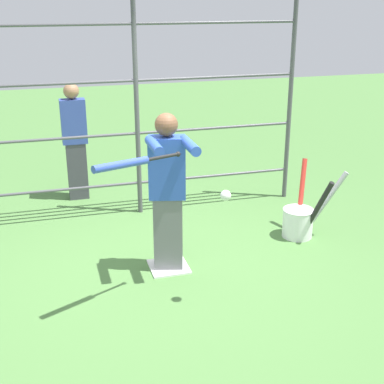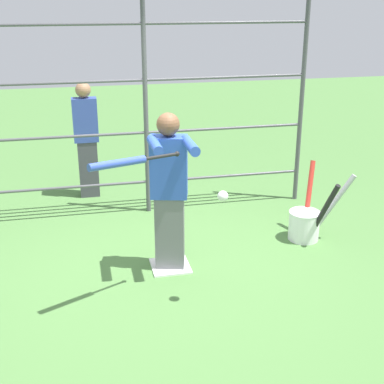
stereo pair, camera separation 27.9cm
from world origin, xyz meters
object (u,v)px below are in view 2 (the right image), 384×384
softball_in_flight (223,196)px  bystander_behind_fence (86,139)px  batter (169,188)px  bat_bucket (307,222)px  baseball_bat_swinging (125,162)px

softball_in_flight → bystander_behind_fence: bystander_behind_fence is taller
batter → bat_bucket: size_ratio=1.91×
baseball_bat_swinging → softball_in_flight: bearing=171.1°
batter → softball_in_flight: 0.89m
softball_in_flight → bat_bucket: (-1.36, -1.16, -0.87)m
bat_bucket → batter: bearing=11.7°
batter → baseball_bat_swinging: 0.98m
batter → bat_bucket: batter is taller
batter → softball_in_flight: size_ratio=17.28×
batter → bystander_behind_fence: batter is taller
batter → softball_in_flight: batter is taller
softball_in_flight → batter: bearing=-68.0°
bystander_behind_fence → softball_in_flight: bearing=108.5°
bystander_behind_fence → baseball_bat_swinging: bearing=94.7°
baseball_bat_swinging → softball_in_flight: 0.88m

